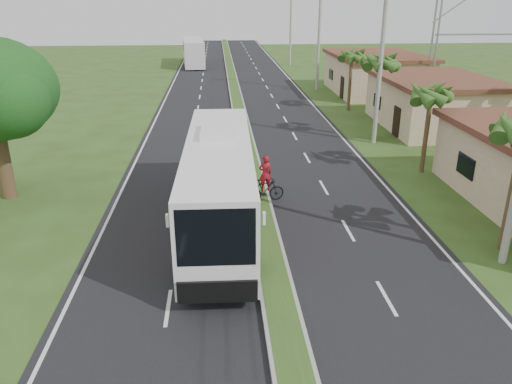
{
  "coord_description": "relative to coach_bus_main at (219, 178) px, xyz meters",
  "views": [
    {
      "loc": [
        -1.76,
        -13.37,
        9.13
      ],
      "look_at": [
        -0.34,
        5.14,
        1.8
      ],
      "focal_mm": 35.0,
      "sensor_mm": 36.0,
      "label": 1
    }
  ],
  "objects": [
    {
      "name": "ground",
      "position": [
        1.8,
        -5.83,
        -2.2
      ],
      "size": [
        180.0,
        180.0,
        0.0
      ],
      "primitive_type": "plane",
      "color": "#304519",
      "rests_on": "ground"
    },
    {
      "name": "road_asphalt",
      "position": [
        1.8,
        14.17,
        -2.19
      ],
      "size": [
        14.0,
        160.0,
        0.02
      ],
      "primitive_type": "cube",
      "color": "black",
      "rests_on": "ground"
    },
    {
      "name": "median_strip",
      "position": [
        1.8,
        14.17,
        -2.1
      ],
      "size": [
        1.2,
        160.0,
        0.18
      ],
      "color": "gray",
      "rests_on": "ground"
    },
    {
      "name": "lane_edge_left",
      "position": [
        -4.9,
        14.17,
        -2.2
      ],
      "size": [
        0.12,
        160.0,
        0.01
      ],
      "primitive_type": "cube",
      "color": "silver",
      "rests_on": "ground"
    },
    {
      "name": "lane_edge_right",
      "position": [
        8.5,
        14.17,
        -2.2
      ],
      "size": [
        0.12,
        160.0,
        0.01
      ],
      "primitive_type": "cube",
      "color": "silver",
      "rests_on": "ground"
    },
    {
      "name": "shop_mid",
      "position": [
        15.8,
        16.17,
        -0.35
      ],
      "size": [
        7.6,
        10.6,
        3.67
      ],
      "color": "tan",
      "rests_on": "ground"
    },
    {
      "name": "shop_far",
      "position": [
        15.8,
        30.17,
        -0.28
      ],
      "size": [
        8.6,
        11.6,
        3.82
      ],
      "color": "tan",
      "rests_on": "ground"
    },
    {
      "name": "palm_verge_b",
      "position": [
        11.2,
        6.17,
        2.15
      ],
      "size": [
        2.4,
        2.4,
        5.05
      ],
      "color": "#473321",
      "rests_on": "ground"
    },
    {
      "name": "palm_verge_c",
      "position": [
        10.6,
        13.17,
        2.92
      ],
      "size": [
        2.4,
        2.4,
        5.85
      ],
      "color": "#473321",
      "rests_on": "ground"
    },
    {
      "name": "palm_verge_d",
      "position": [
        11.1,
        22.17,
        2.34
      ],
      "size": [
        2.4,
        2.4,
        5.25
      ],
      "color": "#473321",
      "rests_on": "ground"
    },
    {
      "name": "utility_pole_b",
      "position": [
        10.27,
        12.17,
        4.05
      ],
      "size": [
        3.2,
        0.28,
        12.0
      ],
      "color": "gray",
      "rests_on": "ground"
    },
    {
      "name": "utility_pole_c",
      "position": [
        10.3,
        32.17,
        3.47
      ],
      "size": [
        1.6,
        0.28,
        11.0
      ],
      "color": "gray",
      "rests_on": "ground"
    },
    {
      "name": "utility_pole_d",
      "position": [
        10.3,
        52.17,
        3.22
      ],
      "size": [
        1.6,
        0.28,
        10.5
      ],
      "color": "gray",
      "rests_on": "ground"
    },
    {
      "name": "billboard_lattice",
      "position": [
        23.8,
        24.17,
        4.62
      ],
      "size": [
        10.18,
        1.18,
        12.07
      ],
      "color": "gray",
      "rests_on": "ground"
    },
    {
      "name": "coach_bus_main",
      "position": [
        0.0,
        0.0,
        0.0
      ],
      "size": [
        2.86,
        12.46,
        4.01
      ],
      "rotation": [
        0.0,
        0.0,
        -0.02
      ],
      "color": "white",
      "rests_on": "ground"
    },
    {
      "name": "coach_bus_far",
      "position": [
        -3.21,
        53.07,
        -0.21
      ],
      "size": [
        3.55,
        12.22,
        3.51
      ],
      "rotation": [
        0.0,
        0.0,
        0.08
      ],
      "color": "silver",
      "rests_on": "ground"
    },
    {
      "name": "motorcyclist",
      "position": [
        2.15,
        2.63,
        -1.4
      ],
      "size": [
        1.9,
        0.85,
        2.26
      ],
      "rotation": [
        0.0,
        0.0,
        0.18
      ],
      "color": "black",
      "rests_on": "ground"
    }
  ]
}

